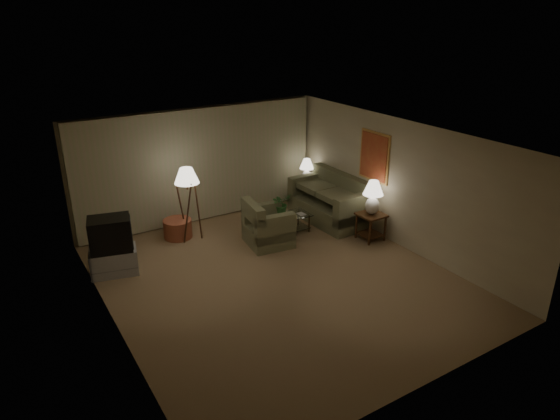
# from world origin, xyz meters

# --- Properties ---
(ground) EXTENTS (7.00, 7.00, 0.00)m
(ground) POSITION_xyz_m (0.00, 0.00, 0.00)
(ground) COLOR olive
(ground) RESTS_ON ground
(room_shell) EXTENTS (6.04, 7.02, 2.72)m
(room_shell) POSITION_xyz_m (0.02, 1.51, 1.75)
(room_shell) COLOR beige
(room_shell) RESTS_ON ground
(sofa) EXTENTS (2.04, 1.09, 0.89)m
(sofa) POSITION_xyz_m (2.50, 1.76, 0.44)
(sofa) COLOR #747552
(sofa) RESTS_ON ground
(armchair) EXTENTS (1.16, 1.13, 0.79)m
(armchair) POSITION_xyz_m (0.62, 1.40, 0.39)
(armchair) COLOR #747552
(armchair) RESTS_ON ground
(side_table_near) EXTENTS (0.54, 0.54, 0.60)m
(side_table_near) POSITION_xyz_m (2.65, 0.41, 0.41)
(side_table_near) COLOR #3A220F
(side_table_near) RESTS_ON ground
(side_table_far) EXTENTS (0.52, 0.44, 0.60)m
(side_table_far) POSITION_xyz_m (2.65, 2.90, 0.40)
(side_table_far) COLOR #3A220F
(side_table_far) RESTS_ON ground
(table_lamp_near) EXTENTS (0.44, 0.44, 0.76)m
(table_lamp_near) POSITION_xyz_m (2.65, 0.41, 1.05)
(table_lamp_near) COLOR white
(table_lamp_near) RESTS_ON side_table_near
(table_lamp_far) EXTENTS (0.36, 0.36, 0.63)m
(table_lamp_far) POSITION_xyz_m (2.65, 2.90, 0.97)
(table_lamp_far) COLOR white
(table_lamp_far) RESTS_ON side_table_far
(coffee_table) EXTENTS (1.06, 0.58, 0.41)m
(coffee_table) POSITION_xyz_m (1.26, 1.66, 0.28)
(coffee_table) COLOR silver
(coffee_table) RESTS_ON ground
(tv_cabinet) EXTENTS (1.12, 0.94, 0.50)m
(tv_cabinet) POSITION_xyz_m (-2.55, 1.85, 0.25)
(tv_cabinet) COLOR #A7A8AA
(tv_cabinet) RESTS_ON ground
(crt_tv) EXTENTS (1.00, 0.89, 0.65)m
(crt_tv) POSITION_xyz_m (-2.55, 1.85, 0.82)
(crt_tv) COLOR black
(crt_tv) RESTS_ON tv_cabinet
(floor_lamp) EXTENTS (0.53, 0.53, 1.64)m
(floor_lamp) POSITION_xyz_m (-0.71, 2.53, 0.86)
(floor_lamp) COLOR #3A220F
(floor_lamp) RESTS_ON ground
(ottoman) EXTENTS (0.69, 0.69, 0.42)m
(ottoman) POSITION_xyz_m (-0.92, 2.75, 0.21)
(ottoman) COLOR #A15236
(ottoman) RESTS_ON ground
(vase) EXTENTS (0.17, 0.17, 0.17)m
(vase) POSITION_xyz_m (1.11, 1.66, 0.50)
(vase) COLOR white
(vase) RESTS_ON coffee_table
(flowers) EXTENTS (0.45, 0.39, 0.47)m
(flowers) POSITION_xyz_m (1.11, 1.66, 0.82)
(flowers) COLOR #3B7B37
(flowers) RESTS_ON vase
(book) EXTENTS (0.15, 0.21, 0.02)m
(book) POSITION_xyz_m (1.51, 1.56, 0.42)
(book) COLOR olive
(book) RESTS_ON coffee_table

